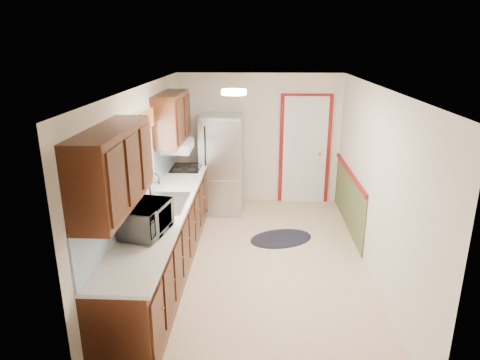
# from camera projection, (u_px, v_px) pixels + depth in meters

# --- Properties ---
(room_shell) EXTENTS (3.20, 5.20, 2.52)m
(room_shell) POSITION_uv_depth(u_px,v_px,m) (258.00, 181.00, 5.57)
(room_shell) COLOR beige
(room_shell) RESTS_ON ground
(kitchen_run) EXTENTS (0.63, 4.00, 2.20)m
(kitchen_run) POSITION_uv_depth(u_px,v_px,m) (161.00, 215.00, 5.46)
(kitchen_run) COLOR #39190D
(kitchen_run) RESTS_ON ground
(back_wall_trim) EXTENTS (1.12, 2.30, 2.08)m
(back_wall_trim) POSITION_uv_depth(u_px,v_px,m) (314.00, 160.00, 7.72)
(back_wall_trim) COLOR maroon
(back_wall_trim) RESTS_ON ground
(ceiling_fixture) EXTENTS (0.30, 0.30, 0.06)m
(ceiling_fixture) POSITION_uv_depth(u_px,v_px,m) (234.00, 92.00, 5.03)
(ceiling_fixture) COLOR #FFD88C
(ceiling_fixture) RESTS_ON room_shell
(microwave) EXTENTS (0.44, 0.65, 0.41)m
(microwave) POSITION_uv_depth(u_px,v_px,m) (146.00, 216.00, 4.59)
(microwave) COLOR white
(microwave) RESTS_ON kitchen_run
(refrigerator) EXTENTS (0.74, 0.73, 1.74)m
(refrigerator) POSITION_uv_depth(u_px,v_px,m) (222.00, 164.00, 7.55)
(refrigerator) COLOR #B7B7BC
(refrigerator) RESTS_ON ground
(rug) EXTENTS (1.17, 0.98, 0.01)m
(rug) POSITION_uv_depth(u_px,v_px,m) (281.00, 238.00, 6.65)
(rug) COLOR black
(rug) RESTS_ON ground
(cooktop) EXTENTS (0.47, 0.57, 0.02)m
(cooktop) POSITION_uv_depth(u_px,v_px,m) (186.00, 168.00, 7.03)
(cooktop) COLOR black
(cooktop) RESTS_ON kitchen_run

